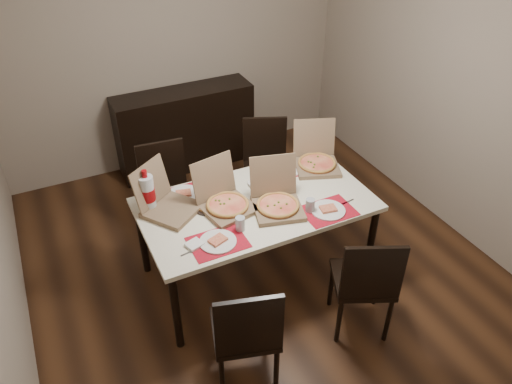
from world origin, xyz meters
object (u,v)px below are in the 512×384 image
chair_near_right (366,281)px  dip_bowl (254,184)px  pizza_box_center (277,202)px  chair_far_left (166,189)px  dining_table (256,209)px  sideboard (185,129)px  chair_far_right (265,162)px  soda_bottle (147,193)px  chair_near_left (246,332)px

chair_near_right → dip_bowl: 1.19m
chair_near_right → pizza_box_center: (-0.32, 0.76, 0.30)m
chair_far_left → dining_table: bearing=-59.1°
sideboard → chair_near_right: chair_near_right is taller
chair_far_left → sideboard: bearing=63.0°
chair_near_right → chair_far_left: (-0.92, 1.72, 0.00)m
chair_far_right → sideboard: bearing=111.9°
chair_far_left → dip_bowl: 0.88m
sideboard → soda_bottle: soda_bottle is taller
sideboard → chair_far_left: chair_far_left is taller
chair_far_right → dining_table: bearing=-121.3°
chair_far_left → soda_bottle: bearing=-117.2°
chair_far_left → dip_bowl: size_ratio=8.79×
sideboard → dining_table: sideboard is taller
sideboard → chair_near_left: chair_near_left is taller
sideboard → chair_far_right: size_ratio=1.61×
chair_far_left → pizza_box_center: size_ratio=1.92×
dining_table → chair_far_left: size_ratio=1.94×
chair_near_left → chair_far_right: bearing=59.7°
chair_far_right → dip_bowl: bearing=-123.9°
chair_far_right → pizza_box_center: size_ratio=1.92×
pizza_box_center → soda_bottle: bearing=154.9°
dining_table → chair_far_right: (0.51, 0.85, -0.17)m
dining_table → dip_bowl: 0.25m
dining_table → chair_far_left: chair_far_left is taller
sideboard → pizza_box_center: size_ratio=3.10×
chair_near_right → soda_bottle: soda_bottle is taller
soda_bottle → sideboard: bearing=62.9°
chair_near_left → dining_table: bearing=60.7°
chair_near_right → dining_table: bearing=115.8°
dining_table → soda_bottle: soda_bottle is taller
chair_near_right → chair_far_left: size_ratio=1.00×
dining_table → pizza_box_center: pizza_box_center is taller
dining_table → chair_near_left: size_ratio=1.94×
dining_table → dip_bowl: dip_bowl is taller
chair_near_right → pizza_box_center: 0.88m
sideboard → dining_table: 1.96m
dip_bowl → dining_table: bearing=-112.9°
chair_near_right → soda_bottle: 1.73m
chair_far_right → dip_bowl: chair_far_right is taller
dining_table → pizza_box_center: size_ratio=3.72×
sideboard → dip_bowl: size_ratio=14.18×
chair_far_left → chair_far_right: (1.01, 0.02, 0.00)m
sideboard → chair_near_right: bearing=-82.8°
chair_near_right → pizza_box_center: size_ratio=1.92×
chair_far_left → dip_bowl: bearing=-45.7°
sideboard → pizza_box_center: pizza_box_center is taller
chair_near_left → soda_bottle: (-0.25, 1.21, 0.39)m
sideboard → soda_bottle: (-0.85, -1.66, 0.45)m
chair_near_left → chair_far_left: size_ratio=1.00×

